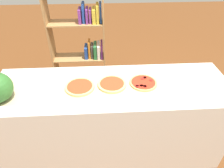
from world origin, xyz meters
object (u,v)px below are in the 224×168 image
object	(u,v)px
bookshelf	(84,42)
pizza_pepperoni_2	(143,83)
pizza_plain_0	(80,87)
pizza_plain_1	(112,84)

from	to	relation	value
bookshelf	pizza_pepperoni_2	bearing A→B (deg)	-62.59
pizza_plain_0	pizza_plain_1	distance (m)	0.29
pizza_plain_0	bookshelf	world-z (taller)	bookshelf
pizza_plain_0	pizza_pepperoni_2	world-z (taller)	pizza_plain_0
pizza_plain_1	bookshelf	world-z (taller)	bookshelf
pizza_plain_1	bookshelf	distance (m)	1.24
pizza_plain_0	pizza_plain_1	bearing A→B (deg)	4.80
pizza_pepperoni_2	bookshelf	size ratio (longest dim) A/B	0.16
bookshelf	pizza_plain_1	bearing A→B (deg)	-74.88
pizza_plain_0	pizza_pepperoni_2	distance (m)	0.59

